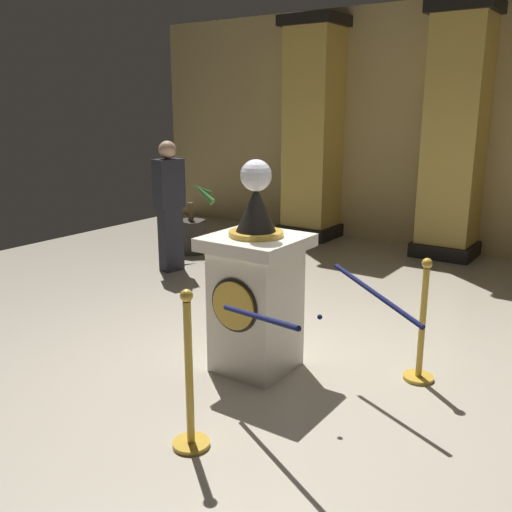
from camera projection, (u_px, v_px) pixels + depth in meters
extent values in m
plane|color=#B2A893|center=(290.00, 360.00, 4.88)|extent=(11.08, 11.08, 0.00)
cube|color=tan|center=(464.00, 129.00, 8.17)|extent=(11.08, 0.16, 3.56)
cube|color=silver|center=(256.00, 310.00, 4.61)|extent=(0.57, 0.57, 1.02)
cube|color=silver|center=(256.00, 242.00, 4.47)|extent=(0.71, 0.71, 0.10)
cylinder|color=gold|center=(233.00, 306.00, 4.34)|extent=(0.38, 0.03, 0.38)
cylinder|color=black|center=(234.00, 305.00, 4.35)|extent=(0.43, 0.01, 0.43)
cylinder|color=gold|center=(256.00, 234.00, 4.45)|extent=(0.43, 0.43, 0.04)
cone|color=black|center=(256.00, 209.00, 4.40)|extent=(0.31, 0.31, 0.35)
cylinder|color=gold|center=(256.00, 187.00, 4.36)|extent=(0.03, 0.03, 0.06)
sphere|color=silver|center=(256.00, 175.00, 4.33)|extent=(0.24, 0.24, 0.24)
cylinder|color=gold|center=(191.00, 444.00, 3.65)|extent=(0.24, 0.24, 0.03)
cylinder|color=gold|center=(189.00, 376.00, 3.53)|extent=(0.05, 0.05, 0.97)
sphere|color=gold|center=(186.00, 296.00, 3.39)|extent=(0.08, 0.08, 0.08)
cylinder|color=gold|center=(418.00, 377.00, 4.53)|extent=(0.24, 0.24, 0.03)
cylinder|color=gold|center=(422.00, 325.00, 4.42)|extent=(0.05, 0.05, 0.91)
sphere|color=gold|center=(427.00, 263.00, 4.29)|extent=(0.08, 0.08, 0.08)
cylinder|color=#141947|center=(258.00, 317.00, 3.67)|extent=(0.88, 0.47, 0.22)
cylinder|color=#141947|center=(376.00, 294.00, 4.11)|extent=(0.88, 0.47, 0.22)
sphere|color=#141947|center=(320.00, 317.00, 3.92)|extent=(0.04, 0.04, 0.04)
cube|color=black|center=(312.00, 230.00, 9.52)|extent=(0.87, 0.87, 0.20)
cube|color=gold|center=(314.00, 131.00, 9.11)|extent=(0.76, 0.76, 3.42)
cube|color=black|center=(317.00, 21.00, 8.69)|extent=(0.91, 0.91, 0.16)
cube|color=black|center=(446.00, 248.00, 8.29)|extent=(0.84, 0.84, 0.20)
cube|color=gold|center=(456.00, 135.00, 7.88)|extent=(0.73, 0.73, 3.42)
cube|color=black|center=(467.00, 8.00, 7.46)|extent=(0.87, 0.87, 0.16)
cylinder|color=#2D2823|center=(191.00, 237.00, 8.38)|extent=(0.44, 0.44, 0.48)
cylinder|color=brown|center=(191.00, 212.00, 8.29)|extent=(0.08, 0.08, 0.26)
cone|color=#387533|center=(202.00, 192.00, 8.10)|extent=(0.42, 0.12, 0.35)
cone|color=#387533|center=(200.00, 189.00, 8.39)|extent=(0.10, 0.44, 0.28)
cone|color=#387533|center=(177.00, 190.00, 8.30)|extent=(0.42, 0.17, 0.36)
cone|color=#387533|center=(179.00, 193.00, 8.05)|extent=(0.13, 0.42, 0.35)
cube|color=#26262D|center=(171.00, 239.00, 7.44)|extent=(0.23, 0.31, 0.83)
cube|color=#26262D|center=(169.00, 184.00, 7.25)|extent=(0.29, 0.40, 0.62)
sphere|color=tan|center=(167.00, 150.00, 7.15)|extent=(0.22, 0.22, 0.22)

